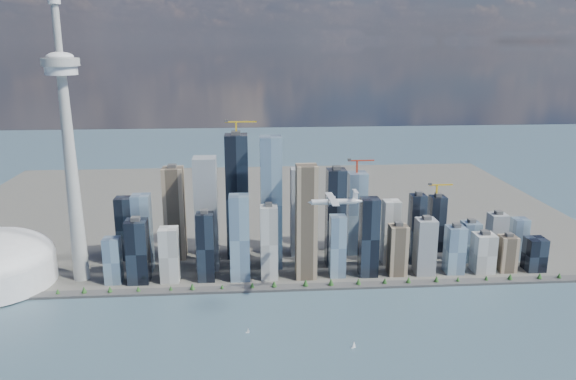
{
  "coord_description": "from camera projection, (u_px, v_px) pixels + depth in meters",
  "views": [
    {
      "loc": [
        -22.27,
        -578.1,
        384.87
      ],
      "look_at": [
        40.33,
        260.0,
        161.97
      ],
      "focal_mm": 35.0,
      "sensor_mm": 36.0,
      "label": 1
    }
  ],
  "objects": [
    {
      "name": "seawall",
      "position": [
        263.0,
        289.0,
        897.95
      ],
      "size": [
        1100.0,
        22.0,
        4.0
      ],
      "primitive_type": "cube",
      "color": "#383838",
      "rests_on": "ground"
    },
    {
      "name": "land",
      "position": [
        257.0,
        208.0,
        1331.84
      ],
      "size": [
        1400.0,
        900.0,
        3.0
      ],
      "primitive_type": "cube",
      "color": "#4C4C47",
      "rests_on": "ground"
    },
    {
      "name": "shoreline_trees",
      "position": [
        263.0,
        285.0,
        896.22
      ],
      "size": [
        960.53,
        7.2,
        8.8
      ],
      "color": "#3F2D1E",
      "rests_on": "seawall"
    },
    {
      "name": "skyscraper_cluster",
      "position": [
        296.0,
        226.0,
        966.5
      ],
      "size": [
        736.0,
        142.0,
        251.13
      ],
      "color": "black",
      "rests_on": "land"
    },
    {
      "name": "needle_tower",
      "position": [
        68.0,
        140.0,
        874.24
      ],
      "size": [
        56.0,
        56.0,
        550.5
      ],
      "color": "#9B9B96",
      "rests_on": "land"
    },
    {
      "name": "airplane",
      "position": [
        335.0,
        201.0,
        798.01
      ],
      "size": [
        78.84,
        69.56,
        19.29
      ],
      "rotation": [
        0.0,
        0.0,
        0.01
      ],
      "color": "silver",
      "rests_on": "ground"
    },
    {
      "name": "sailboat_west",
      "position": [
        248.0,
        331.0,
        764.74
      ],
      "size": [
        5.87,
        1.88,
        8.13
      ],
      "rotation": [
        0.0,
        0.0,
        -0.07
      ],
      "color": "white",
      "rests_on": "ground"
    },
    {
      "name": "sailboat_east",
      "position": [
        354.0,
        346.0,
        727.44
      ],
      "size": [
        6.71,
        4.2,
        9.63
      ],
      "rotation": [
        0.0,
        0.0,
        0.43
      ],
      "color": "white",
      "rests_on": "ground"
    }
  ]
}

